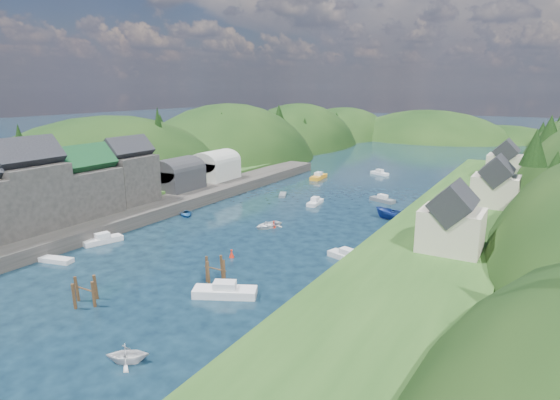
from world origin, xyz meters
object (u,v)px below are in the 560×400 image
Objects in this scene: piling_cluster_near at (85,294)px; channel_buoy_near at (232,254)px; piling_cluster_far at (215,274)px; channel_buoy_far at (274,225)px.

piling_cluster_near is 3.00× the size of channel_buoy_near.
piling_cluster_far is 3.30× the size of channel_buoy_near.
channel_buoy_far is at bearing 104.17° from piling_cluster_far.
channel_buoy_near is (4.89, 18.24, -0.60)m from piling_cluster_near.
piling_cluster_near is at bearing -105.02° from channel_buoy_near.
piling_cluster_near is 3.00× the size of channel_buoy_far.
channel_buoy_near is at bearing 113.97° from piling_cluster_far.
channel_buoy_near is 14.15m from channel_buoy_far.
piling_cluster_near reaches higher than channel_buoy_near.
piling_cluster_far is 3.30× the size of channel_buoy_far.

